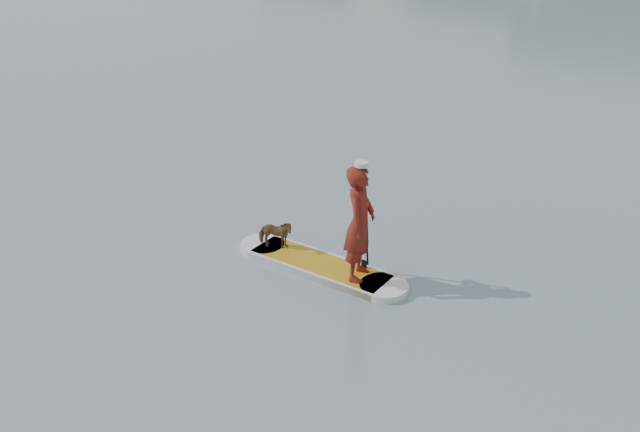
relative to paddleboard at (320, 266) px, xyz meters
The scene contains 6 objects.
ground 2.55m from the paddleboard, 160.42° to the left, with size 140.00×140.00×0.00m, color slate.
paddleboard is the anchor object (origin of this frame).
paddler 1.28m from the paddleboard, ahead, with size 0.71×0.46×1.93m, color maroon.
white_cap 2.17m from the paddleboard, ahead, with size 0.22×0.22×0.07m, color silver.
dog 1.01m from the paddleboard, behind, with size 0.29×0.63×0.53m, color brown.
paddle 1.05m from the paddleboard, 25.17° to the left, with size 0.10×0.30×2.00m.
Camera 1 is at (8.80, -9.18, 6.08)m, focal length 40.00 mm.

